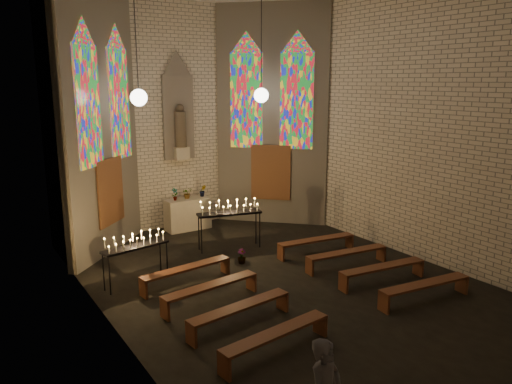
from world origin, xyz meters
TOP-DOWN VIEW (x-y plane):
  - floor at (0.00, 0.00)m, footprint 12.00×12.00m
  - room at (-0.00, 3.37)m, footprint 8.22×12.43m
  - altar at (0.00, 5.45)m, footprint 1.40×0.60m
  - flower_vase_left at (-0.43, 5.42)m, footprint 0.22×0.16m
  - flower_vase_center at (0.02, 5.46)m, footprint 0.32×0.28m
  - flower_vase_right at (0.55, 5.45)m, footprint 0.26×0.23m
  - aisle_flower_pot at (-0.15, 1.90)m, footprint 0.26×0.26m
  - votive_stand_left at (-2.89, 2.08)m, footprint 1.62×0.64m
  - votive_stand_right at (0.18, 3.09)m, footprint 1.84×0.85m
  - pew_left_0 at (-1.94, 1.41)m, footprint 2.28×0.58m
  - pew_right_0 at (1.94, 1.41)m, footprint 2.28×0.58m
  - pew_left_1 at (-1.94, 0.21)m, footprint 2.28×0.58m
  - pew_right_1 at (1.94, 0.21)m, footprint 2.28×0.58m
  - pew_left_2 at (-1.94, -0.99)m, footprint 2.28×0.58m
  - pew_right_2 at (1.94, -0.99)m, footprint 2.28×0.58m
  - pew_left_3 at (-1.94, -2.19)m, footprint 2.28×0.58m
  - pew_right_3 at (1.94, -2.19)m, footprint 2.28×0.58m

SIDE VIEW (x-z plane):
  - floor at x=0.00m, z-range 0.00..0.00m
  - aisle_flower_pot at x=-0.15m, z-range 0.00..0.38m
  - pew_left_0 at x=-1.94m, z-range 0.14..0.57m
  - pew_right_0 at x=1.94m, z-range 0.14..0.57m
  - pew_left_1 at x=-1.94m, z-range 0.14..0.57m
  - pew_right_1 at x=1.94m, z-range 0.14..0.57m
  - pew_left_2 at x=-1.94m, z-range 0.14..0.57m
  - pew_right_2 at x=1.94m, z-range 0.14..0.57m
  - pew_left_3 at x=-1.94m, z-range 0.14..0.57m
  - pew_right_3 at x=1.94m, z-range 0.14..0.57m
  - altar at x=0.00m, z-range 0.00..1.00m
  - votive_stand_left at x=-2.89m, z-range 0.41..1.57m
  - votive_stand_right at x=0.18m, z-range 0.47..1.79m
  - flower_vase_center at x=0.02m, z-range 1.00..1.35m
  - flower_vase_right at x=0.55m, z-range 1.00..1.38m
  - flower_vase_left at x=-0.43m, z-range 1.00..1.40m
  - room at x=0.00m, z-range 0.21..7.22m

